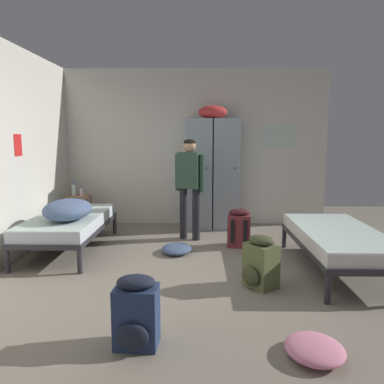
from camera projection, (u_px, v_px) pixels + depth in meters
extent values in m
plane|color=gray|center=(192.00, 283.00, 4.09)|extent=(9.11, 9.11, 0.00)
cube|color=beige|center=(194.00, 148.00, 6.74)|extent=(4.64, 0.06, 2.72)
cube|color=#B7CCBC|center=(279.00, 137.00, 6.66)|extent=(0.55, 0.01, 0.40)
cube|color=red|center=(18.00, 145.00, 4.91)|extent=(0.01, 0.20, 0.28)
cube|color=#8C99A3|center=(199.00, 174.00, 6.50)|extent=(0.44, 0.52, 1.85)
cylinder|color=black|center=(206.00, 168.00, 6.20)|extent=(0.02, 0.03, 0.02)
cube|color=#8C99A3|center=(226.00, 174.00, 6.49)|extent=(0.44, 0.52, 1.85)
cylinder|color=black|center=(235.00, 168.00, 6.20)|extent=(0.02, 0.03, 0.02)
ellipsoid|color=red|center=(213.00, 112.00, 6.34)|extent=(0.48, 0.36, 0.22)
cylinder|color=#99704C|center=(66.00, 214.00, 6.35)|extent=(0.03, 0.03, 0.55)
cylinder|color=#99704C|center=(87.00, 214.00, 6.34)|extent=(0.03, 0.03, 0.55)
cylinder|color=#99704C|center=(71.00, 211.00, 6.61)|extent=(0.03, 0.03, 0.55)
cylinder|color=#99704C|center=(91.00, 211.00, 6.61)|extent=(0.03, 0.03, 0.55)
cube|color=#99704C|center=(79.00, 217.00, 6.49)|extent=(0.38, 0.30, 0.02)
cube|color=#99704C|center=(78.00, 196.00, 6.44)|extent=(0.38, 0.30, 0.02)
cylinder|color=#28282D|center=(7.00, 261.00, 4.38)|extent=(0.06, 0.06, 0.28)
cylinder|color=#28282D|center=(80.00, 262.00, 4.37)|extent=(0.06, 0.06, 0.28)
cylinder|color=#28282D|center=(63.00, 225.00, 6.20)|extent=(0.06, 0.06, 0.28)
cylinder|color=#28282D|center=(115.00, 225.00, 6.19)|extent=(0.06, 0.06, 0.28)
cube|color=#28282D|center=(69.00, 228.00, 5.26)|extent=(0.90, 1.90, 0.06)
cube|color=silver|center=(69.00, 221.00, 5.24)|extent=(0.87, 1.84, 0.14)
cube|color=silver|center=(69.00, 216.00, 5.23)|extent=(0.86, 1.82, 0.01)
cylinder|color=#28282D|center=(344.00, 238.00, 5.38)|extent=(0.06, 0.06, 0.28)
cylinder|color=#28282D|center=(284.00, 238.00, 5.40)|extent=(0.06, 0.06, 0.28)
cylinder|color=#28282D|center=(328.00, 290.00, 3.58)|extent=(0.06, 0.06, 0.28)
cube|color=#28282D|center=(338.00, 245.00, 4.45)|extent=(0.90, 1.90, 0.06)
cube|color=silver|center=(339.00, 236.00, 4.44)|extent=(0.87, 1.84, 0.14)
cube|color=silver|center=(339.00, 230.00, 4.43)|extent=(0.86, 1.82, 0.01)
ellipsoid|color=slate|center=(68.00, 210.00, 4.93)|extent=(0.60, 0.78, 0.27)
cylinder|color=black|center=(196.00, 214.00, 5.75)|extent=(0.12, 0.12, 0.79)
cylinder|color=black|center=(183.00, 213.00, 5.84)|extent=(0.12, 0.12, 0.79)
cube|color=#284233|center=(190.00, 170.00, 5.70)|extent=(0.38, 0.31, 0.54)
cylinder|color=#284233|center=(202.00, 173.00, 5.62)|extent=(0.08, 0.08, 0.56)
cylinder|color=#284233|center=(178.00, 172.00, 5.79)|extent=(0.08, 0.08, 0.56)
sphere|color=tan|center=(190.00, 146.00, 5.65)|extent=(0.19, 0.19, 0.19)
ellipsoid|color=black|center=(190.00, 143.00, 5.64)|extent=(0.18, 0.18, 0.11)
cylinder|color=silver|center=(74.00, 190.00, 6.44)|extent=(0.06, 0.06, 0.18)
cylinder|color=#2666B2|center=(73.00, 184.00, 6.43)|extent=(0.03, 0.03, 0.03)
cylinder|color=beige|center=(82.00, 192.00, 6.38)|extent=(0.05, 0.05, 0.14)
cylinder|color=black|center=(81.00, 187.00, 6.37)|extent=(0.03, 0.03, 0.02)
cube|color=navy|center=(137.00, 316.00, 2.85)|extent=(0.33, 0.26, 0.46)
ellipsoid|color=black|center=(132.00, 337.00, 2.72)|extent=(0.24, 0.09, 0.20)
ellipsoid|color=black|center=(136.00, 282.00, 2.81)|extent=(0.30, 0.23, 0.10)
cube|color=black|center=(129.00, 305.00, 2.99)|extent=(0.05, 0.03, 0.32)
cube|color=black|center=(151.00, 306.00, 2.97)|extent=(0.05, 0.03, 0.32)
cube|color=#566038|center=(261.00, 265.00, 3.98)|extent=(0.38, 0.40, 0.46)
ellipsoid|color=#383D23|center=(250.00, 276.00, 3.90)|extent=(0.21, 0.24, 0.20)
ellipsoid|color=#383D23|center=(262.00, 240.00, 3.94)|extent=(0.34, 0.36, 0.10)
cube|color=black|center=(264.00, 259.00, 4.12)|extent=(0.05, 0.05, 0.32)
cube|color=black|center=(276.00, 263.00, 3.98)|extent=(0.05, 0.05, 0.32)
cube|color=maroon|center=(239.00, 231.00, 5.43)|extent=(0.35, 0.28, 0.46)
ellipsoid|color=#42191E|center=(239.00, 234.00, 5.59)|extent=(0.25, 0.11, 0.20)
ellipsoid|color=#42191E|center=(239.00, 212.00, 5.39)|extent=(0.31, 0.25, 0.10)
cube|color=black|center=(245.00, 232.00, 5.28)|extent=(0.05, 0.03, 0.32)
cube|color=black|center=(232.00, 231.00, 5.31)|extent=(0.05, 0.03, 0.32)
ellipsoid|color=#42567A|center=(177.00, 249.00, 5.16)|extent=(0.40, 0.49, 0.11)
ellipsoid|color=pink|center=(315.00, 349.00, 2.73)|extent=(0.42, 0.47, 0.12)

